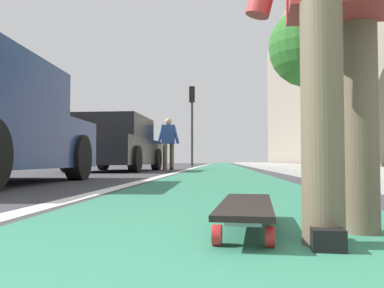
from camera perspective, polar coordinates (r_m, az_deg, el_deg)
ground_plane at (r=10.31m, az=4.06°, el=-3.93°), size 80.00×80.00×0.00m
bike_lane_paint at (r=24.30m, az=4.11°, el=-3.03°), size 56.00×1.84×0.00m
lane_stripe_white at (r=20.33m, az=1.07°, el=-3.16°), size 52.00×0.16×0.01m
sidewalk_curb at (r=18.54m, az=13.29°, el=-3.00°), size 52.00×3.20×0.12m
building_facade at (r=23.59m, az=17.51°, el=11.24°), size 40.00×1.20×11.58m
skateboard at (r=1.66m, az=7.58°, el=-8.81°), size 0.85×0.28×0.11m
parked_car_mid at (r=11.38m, az=-10.46°, el=-0.15°), size 4.36×2.00×1.49m
traffic_light at (r=20.80m, az=0.00°, el=4.65°), size 0.33×0.28×4.07m
street_tree_mid at (r=12.58m, az=16.06°, el=12.74°), size 2.33×2.33×4.74m
pedestrian_distant at (r=12.98m, az=-3.32°, el=0.54°), size 0.46×0.72×1.65m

